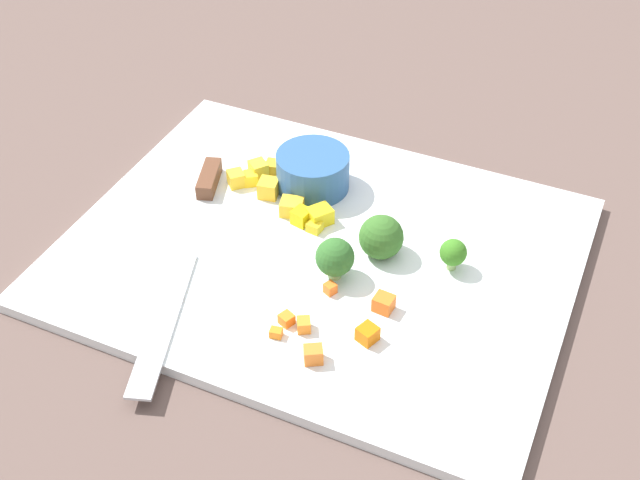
{
  "coord_description": "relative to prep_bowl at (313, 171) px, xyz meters",
  "views": [
    {
      "loc": [
        -0.24,
        0.54,
        0.55
      ],
      "look_at": [
        0.0,
        0.0,
        0.02
      ],
      "focal_mm": 45.63,
      "sensor_mm": 36.0,
      "label": 1
    }
  ],
  "objects": [
    {
      "name": "ground_plane",
      "position": [
        -0.05,
        0.09,
        -0.03
      ],
      "size": [
        4.0,
        4.0,
        0.0
      ],
      "primitive_type": "plane",
      "color": "brown"
    },
    {
      "name": "carrot_dice_3",
      "position": [
        -0.13,
        0.18,
        -0.01
      ],
      "size": [
        0.02,
        0.02,
        0.01
      ],
      "primitive_type": "cube",
      "rotation": [
        0.0,
        0.0,
        2.77
      ],
      "color": "orange",
      "rests_on": "cutting_board"
    },
    {
      "name": "carrot_dice_2",
      "position": [
        -0.08,
        0.19,
        -0.01
      ],
      "size": [
        0.02,
        0.02,
        0.01
      ],
      "primitive_type": "cube",
      "rotation": [
        0.0,
        0.0,
        2.08
      ],
      "color": "orange",
      "rests_on": "cutting_board"
    },
    {
      "name": "pepper_dice_2",
      "position": [
        0.04,
        0.03,
        -0.01
      ],
      "size": [
        0.02,
        0.02,
        0.02
      ],
      "primitive_type": "cube",
      "rotation": [
        0.0,
        0.0,
        1.76
      ],
      "color": "yellow",
      "rests_on": "cutting_board"
    },
    {
      "name": "chef_knife",
      "position": [
        0.08,
        0.13,
        -0.02
      ],
      "size": [
        0.12,
        0.31,
        0.02
      ],
      "rotation": [
        0.0,
        0.0,
        1.89
      ],
      "color": "silver",
      "rests_on": "cutting_board"
    },
    {
      "name": "pepper_dice_0",
      "position": [
        0.06,
        0.02,
        -0.01
      ],
      "size": [
        0.02,
        0.02,
        0.01
      ],
      "primitive_type": "cube",
      "rotation": [
        0.0,
        0.0,
        2.15
      ],
      "color": "yellow",
      "rests_on": "cutting_board"
    },
    {
      "name": "pepper_dice_5",
      "position": [
        0.05,
        -0.0,
        -0.01
      ],
      "size": [
        0.02,
        0.02,
        0.02
      ],
      "primitive_type": "cube",
      "rotation": [
        0.0,
        0.0,
        1.78
      ],
      "color": "yellow",
      "rests_on": "cutting_board"
    },
    {
      "name": "carrot_dice_4",
      "position": [
        -0.06,
        0.19,
        -0.02
      ],
      "size": [
        0.02,
        0.02,
        0.01
      ],
      "primitive_type": "cube",
      "rotation": [
        0.0,
        0.0,
        2.73
      ],
      "color": "orange",
      "rests_on": "cutting_board"
    },
    {
      "name": "pepper_dice_8",
      "position": [
        0.08,
        0.03,
        -0.01
      ],
      "size": [
        0.02,
        0.02,
        0.02
      ],
      "primitive_type": "cube",
      "rotation": [
        0.0,
        0.0,
        2.35
      ],
      "color": "yellow",
      "rests_on": "cutting_board"
    },
    {
      "name": "cutting_board",
      "position": [
        -0.05,
        0.09,
        -0.03
      ],
      "size": [
        0.49,
        0.38,
        0.01
      ],
      "primitive_type": "cube",
      "color": "white",
      "rests_on": "ground_plane"
    },
    {
      "name": "pepper_dice_6",
      "position": [
        -0.03,
        0.05,
        -0.01
      ],
      "size": [
        0.03,
        0.03,
        0.02
      ],
      "primitive_type": "cube",
      "rotation": [
        0.0,
        0.0,
        0.94
      ],
      "color": "yellow",
      "rests_on": "cutting_board"
    },
    {
      "name": "broccoli_floret_2",
      "position": [
        -0.17,
        0.06,
        -0.0
      ],
      "size": [
        0.03,
        0.03,
        0.03
      ],
      "color": "#97BF6B",
      "rests_on": "cutting_board"
    },
    {
      "name": "pepper_dice_7",
      "position": [
        -0.03,
        0.07,
        -0.02
      ],
      "size": [
        0.02,
        0.01,
        0.01
      ],
      "primitive_type": "cube",
      "rotation": [
        0.0,
        0.0,
        3.01
      ],
      "color": "yellow",
      "rests_on": "cutting_board"
    },
    {
      "name": "pepper_dice_4",
      "position": [
        -0.01,
        0.06,
        -0.01
      ],
      "size": [
        0.02,
        0.02,
        0.02
      ],
      "primitive_type": "cube",
      "rotation": [
        0.0,
        0.0,
        2.93
      ],
      "color": "yellow",
      "rests_on": "cutting_board"
    },
    {
      "name": "prep_bowl",
      "position": [
        0.0,
        0.0,
        0.0
      ],
      "size": [
        0.08,
        0.08,
        0.04
      ],
      "primitive_type": "cylinder",
      "color": "#2E5A8F",
      "rests_on": "cutting_board"
    },
    {
      "name": "carrot_dice_0",
      "position": [
        -0.08,
        0.14,
        -0.02
      ],
      "size": [
        0.01,
        0.01,
        0.01
      ],
      "primitive_type": "cube",
      "rotation": [
        0.0,
        0.0,
        2.69
      ],
      "color": "orange",
      "rests_on": "cutting_board"
    },
    {
      "name": "broccoli_floret_0",
      "position": [
        -0.08,
        0.12,
        0.0
      ],
      "size": [
        0.04,
        0.04,
        0.04
      ],
      "color": "#88B069",
      "rests_on": "cutting_board"
    },
    {
      "name": "broccoli_floret_1",
      "position": [
        -0.1,
        0.07,
        -0.0
      ],
      "size": [
        0.04,
        0.04,
        0.04
      ],
      "color": "#85AD62",
      "rests_on": "cutting_board"
    },
    {
      "name": "carrot_dice_6",
      "position": [
        -0.13,
        0.14,
        -0.01
      ],
      "size": [
        0.02,
        0.02,
        0.02
      ],
      "primitive_type": "cube",
      "rotation": [
        0.0,
        0.0,
        3.06
      ],
      "color": "orange",
      "rests_on": "cutting_board"
    },
    {
      "name": "pepper_dice_1",
      "position": [
        0.06,
        0.01,
        -0.01
      ],
      "size": [
        0.03,
        0.03,
        0.02
      ],
      "primitive_type": "cube",
      "rotation": [
        0.0,
        0.0,
        2.47
      ],
      "color": "yellow",
      "rests_on": "cutting_board"
    },
    {
      "name": "carrot_dice_5",
      "position": [
        -0.06,
        0.21,
        -0.02
      ],
      "size": [
        0.01,
        0.01,
        0.01
      ],
      "primitive_type": "cube",
      "rotation": [
        0.0,
        0.0,
        1.74
      ],
      "color": "orange",
      "rests_on": "cutting_board"
    },
    {
      "name": "carrot_dice_1",
      "position": [
        -0.1,
        0.22,
        -0.01
      ],
      "size": [
        0.02,
        0.02,
        0.02
      ],
      "primitive_type": "cube",
      "rotation": [
        0.0,
        0.0,
        2.09
      ],
      "color": "orange",
      "rests_on": "cutting_board"
    },
    {
      "name": "pepper_dice_3",
      "position": [
        0.0,
        0.05,
        -0.01
      ],
      "size": [
        0.03,
        0.03,
        0.02
      ],
      "primitive_type": "cube",
      "rotation": [
        0.0,
        0.0,
        0.24
      ],
      "color": "yellow",
      "rests_on": "cutting_board"
    }
  ]
}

